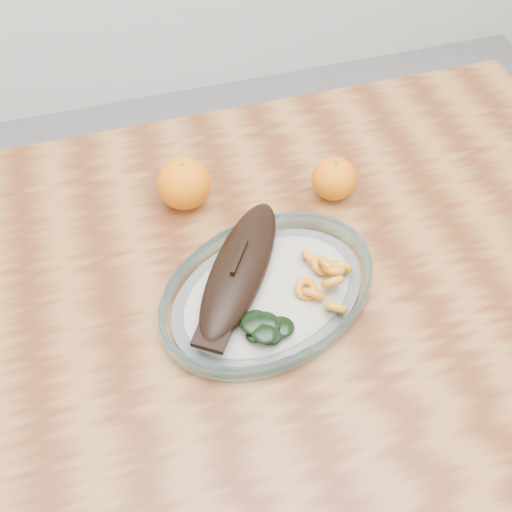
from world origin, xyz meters
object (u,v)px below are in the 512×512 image
object	(u,v)px
orange_right	(334,179)
orange_left	(184,184)
dining_table	(261,325)
plated_meal	(267,289)

from	to	relation	value
orange_right	orange_left	bearing A→B (deg)	168.09
dining_table	plated_meal	xyz separation A→B (m)	(0.00, -0.02, 0.12)
plated_meal	orange_left	xyz separation A→B (m)	(-0.07, 0.21, 0.02)
plated_meal	orange_left	size ratio (longest dim) A/B	8.93
orange_left	dining_table	bearing A→B (deg)	-71.01
plated_meal	orange_right	xyz separation A→B (m)	(0.16, 0.16, 0.02)
dining_table	orange_right	size ratio (longest dim) A/B	17.16
orange_left	orange_right	bearing A→B (deg)	-11.91
dining_table	orange_left	bearing A→B (deg)	108.99
plated_meal	orange_right	size ratio (longest dim) A/B	10.56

